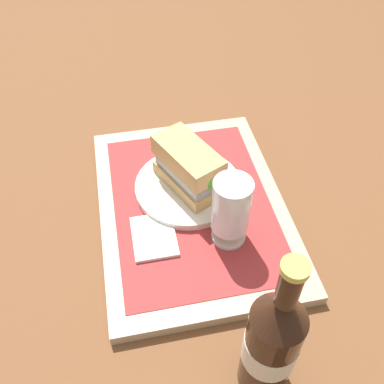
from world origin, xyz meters
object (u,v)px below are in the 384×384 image
plate (190,186)px  sandwich (192,167)px  beer_bottle (272,343)px  beer_glass (231,210)px

plate → sandwich: (0.00, 0.00, 0.05)m
plate → sandwich: 0.05m
beer_bottle → beer_glass: bearing=177.2°
plate → beer_glass: 0.14m
sandwich → beer_glass: beer_glass is taller
sandwich → beer_bottle: bearing=-20.5°
plate → beer_bottle: size_ratio=0.71×
sandwich → beer_glass: size_ratio=1.16×
sandwich → beer_bottle: (0.33, 0.03, 0.03)m
sandwich → beer_bottle: 0.33m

